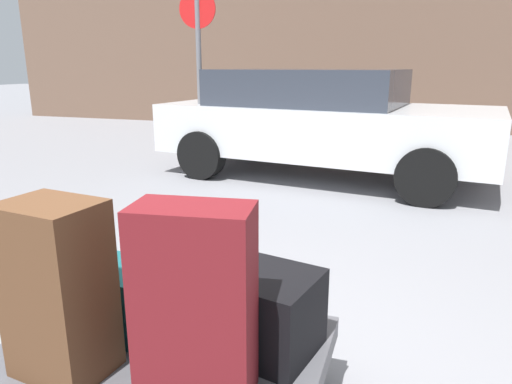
% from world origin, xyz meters
% --- Properties ---
extents(luggage_cart, '(1.32, 0.88, 0.34)m').
position_xyz_m(luggage_cart, '(0.00, 0.00, 0.27)').
color(luggage_cart, '#4C4C51').
rests_on(luggage_cart, ground_plane).
extents(duffel_bag_teal_rear_left, '(0.54, 0.32, 0.29)m').
position_xyz_m(duffel_bag_teal_rear_left, '(-0.16, 0.05, 0.48)').
color(duffel_bag_teal_rear_left, '#144C51').
rests_on(duffel_bag_teal_rear_left, luggage_cart).
extents(suitcase_maroon_rear_right, '(0.42, 0.27, 0.70)m').
position_xyz_m(suitcase_maroon_rear_right, '(0.26, -0.24, 0.69)').
color(suitcase_maroon_rear_right, maroon).
rests_on(suitcase_maroon_rear_right, luggage_cart).
extents(duffel_bag_black_front_right, '(0.62, 0.47, 0.33)m').
position_xyz_m(duffel_bag_black_front_right, '(0.33, 0.12, 0.51)').
color(duffel_bag_black_front_right, black).
rests_on(duffel_bag_black_front_right, luggage_cart).
extents(suitcase_brown_stacked_top, '(0.38, 0.30, 0.67)m').
position_xyz_m(suitcase_brown_stacked_top, '(-0.28, -0.27, 0.67)').
color(suitcase_brown_stacked_top, '#51331E').
rests_on(suitcase_brown_stacked_top, luggage_cart).
extents(parked_car, '(4.50, 2.37, 1.42)m').
position_xyz_m(parked_car, '(-0.25, 4.70, 0.76)').
color(parked_car, silver).
rests_on(parked_car, ground_plane).
extents(bollard_kerb_near, '(0.21, 0.21, 0.65)m').
position_xyz_m(bollard_kerb_near, '(2.14, 7.10, 0.32)').
color(bollard_kerb_near, '#72665B').
rests_on(bollard_kerb_near, ground_plane).
extents(no_parking_sign, '(0.50, 0.07, 2.43)m').
position_xyz_m(no_parking_sign, '(-1.87, 4.40, 1.50)').
color(no_parking_sign, slate).
rests_on(no_parking_sign, ground_plane).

